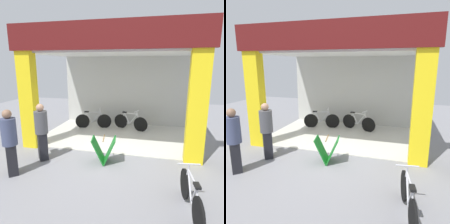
# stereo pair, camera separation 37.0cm
# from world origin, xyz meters

# --- Properties ---
(ground_plane) EXTENTS (19.46, 19.46, 0.00)m
(ground_plane) POSITION_xyz_m (0.00, 0.00, 0.00)
(ground_plane) COLOR gray
(ground_plane) RESTS_ON ground
(shop_facade) EXTENTS (5.93, 3.86, 3.95)m
(shop_facade) POSITION_xyz_m (0.00, 1.78, 2.11)
(shop_facade) COLOR beige
(shop_facade) RESTS_ON ground
(bicycle_inside_0) EXTENTS (1.50, 0.58, 0.87)m
(bicycle_inside_0) POSITION_xyz_m (0.39, 2.63, 0.35)
(bicycle_inside_0) COLOR black
(bicycle_inside_0) RESTS_ON ground
(bicycle_inside_1) EXTENTS (1.55, 0.48, 0.87)m
(bicycle_inside_1) POSITION_xyz_m (-1.23, 2.49, 0.35)
(bicycle_inside_1) COLOR black
(bicycle_inside_1) RESTS_ON ground
(bicycle_parked_0) EXTENTS (0.44, 1.58, 0.88)m
(bicycle_parked_0) POSITION_xyz_m (2.28, -2.27, 0.35)
(bicycle_parked_0) COLOR black
(bicycle_parked_0) RESTS_ON ground
(sandwich_board_sign) EXTENTS (0.77, 0.67, 0.75)m
(sandwich_board_sign) POSITION_xyz_m (0.12, -0.60, 0.37)
(sandwich_board_sign) COLOR #197226
(sandwich_board_sign) RESTS_ON ground
(pedestrian_1) EXTENTS (0.58, 0.62, 1.68)m
(pedestrian_1) POSITION_xyz_m (-1.70, -0.82, 0.87)
(pedestrian_1) COLOR black
(pedestrian_1) RESTS_ON ground
(pedestrian_2) EXTENTS (0.52, 0.52, 1.70)m
(pedestrian_2) POSITION_xyz_m (-1.97, -1.81, 0.89)
(pedestrian_2) COLOR black
(pedestrian_2) RESTS_ON ground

